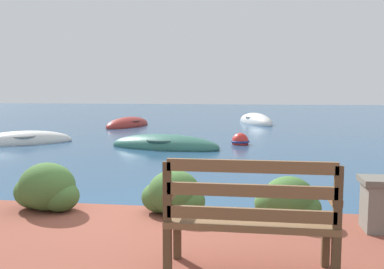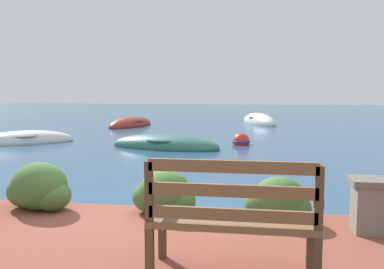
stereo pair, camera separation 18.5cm
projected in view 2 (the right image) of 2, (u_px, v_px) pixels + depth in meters
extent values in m
plane|color=navy|center=(156.00, 224.00, 5.24)|extent=(80.00, 80.00, 0.00)
cube|color=brown|center=(162.00, 235.00, 3.61)|extent=(0.06, 0.06, 0.40)
cube|color=brown|center=(310.00, 243.00, 3.42)|extent=(0.06, 0.06, 0.40)
cube|color=brown|center=(150.00, 254.00, 3.20)|extent=(0.06, 0.06, 0.40)
cube|color=brown|center=(317.00, 264.00, 3.01)|extent=(0.06, 0.06, 0.40)
cube|color=brown|center=(233.00, 220.00, 3.29)|extent=(1.27, 0.48, 0.05)
cube|color=brown|center=(231.00, 215.00, 3.07)|extent=(1.21, 0.04, 0.09)
cube|color=brown|center=(231.00, 191.00, 3.05)|extent=(1.21, 0.04, 0.09)
cube|color=brown|center=(232.00, 167.00, 3.03)|extent=(1.21, 0.04, 0.09)
cube|color=brown|center=(149.00, 192.00, 3.15)|extent=(0.06, 0.04, 0.45)
cube|color=brown|center=(319.00, 198.00, 2.96)|extent=(0.06, 0.04, 0.45)
cube|color=brown|center=(156.00, 191.00, 3.36)|extent=(0.07, 0.43, 0.05)
cube|color=brown|center=(315.00, 197.00, 3.17)|extent=(0.07, 0.43, 0.05)
ellipsoid|color=#426B33|center=(39.00, 186.00, 5.06)|extent=(0.66, 0.60, 0.56)
ellipsoid|color=#426B33|center=(28.00, 191.00, 5.15)|extent=(0.50, 0.45, 0.40)
ellipsoid|color=#426B33|center=(51.00, 195.00, 5.01)|extent=(0.47, 0.42, 0.37)
ellipsoid|color=#426B33|center=(165.00, 192.00, 4.87)|extent=(0.60, 0.54, 0.51)
ellipsoid|color=#426B33|center=(152.00, 197.00, 4.95)|extent=(0.45, 0.41, 0.36)
ellipsoid|color=#426B33|center=(177.00, 201.00, 4.83)|extent=(0.42, 0.38, 0.33)
ellipsoid|color=#426B33|center=(279.00, 199.00, 4.62)|extent=(0.57, 0.51, 0.49)
ellipsoid|color=#426B33|center=(264.00, 204.00, 4.69)|extent=(0.43, 0.39, 0.34)
ellipsoid|color=#426B33|center=(293.00, 208.00, 4.58)|extent=(0.40, 0.36, 0.31)
ellipsoid|color=#336B5B|center=(165.00, 146.00, 11.94)|extent=(3.35, 1.72, 0.67)
torus|color=#304F46|center=(165.00, 139.00, 11.92)|extent=(1.34, 1.34, 0.07)
cube|color=#846647|center=(181.00, 141.00, 11.76)|extent=(0.29, 0.91, 0.04)
cube|color=#846647|center=(152.00, 140.00, 12.06)|extent=(0.29, 0.91, 0.04)
ellipsoid|color=silver|center=(25.00, 141.00, 12.97)|extent=(2.91, 2.53, 0.66)
torus|color=gray|center=(25.00, 136.00, 12.95)|extent=(1.40, 1.40, 0.07)
cube|color=#846647|center=(40.00, 136.00, 13.15)|extent=(0.57, 0.70, 0.04)
cube|color=#846647|center=(12.00, 137.00, 12.78)|extent=(0.57, 0.70, 0.04)
ellipsoid|color=#9E2D28|center=(131.00, 125.00, 18.72)|extent=(1.81, 3.10, 0.72)
torus|color=brown|center=(131.00, 121.00, 18.70)|extent=(1.30, 1.30, 0.07)
cube|color=#846647|center=(136.00, 121.00, 19.10)|extent=(0.82, 0.35, 0.04)
cube|color=#846647|center=(126.00, 122.00, 18.37)|extent=(0.82, 0.35, 0.04)
ellipsoid|color=silver|center=(259.00, 122.00, 20.21)|extent=(2.10, 3.39, 0.87)
torus|color=gray|center=(259.00, 117.00, 20.19)|extent=(1.27, 1.27, 0.07)
cube|color=#846647|center=(263.00, 118.00, 19.72)|extent=(0.75, 0.39, 0.04)
cube|color=#846647|center=(256.00, 117.00, 20.59)|extent=(0.75, 0.39, 0.04)
sphere|color=red|center=(241.00, 142.00, 12.65)|extent=(0.50, 0.50, 0.50)
torus|color=navy|center=(241.00, 142.00, 12.65)|extent=(0.56, 0.56, 0.06)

